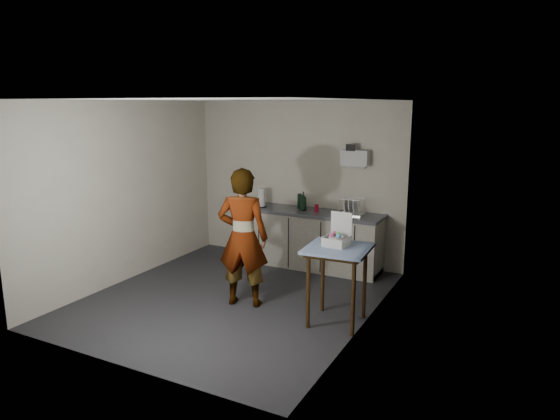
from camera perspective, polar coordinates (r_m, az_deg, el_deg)
The scene contains 15 objects.
ground at distance 6.82m, azimuth -5.38°, elevation -10.00°, with size 4.00×4.00×0.00m, color #242429.
wall_back at distance 8.16m, azimuth 1.97°, elevation 3.22°, with size 3.60×0.02×2.60m, color beige.
wall_right at distance 5.69m, azimuth 9.74°, elevation -0.84°, with size 0.02×4.00×2.60m, color beige.
wall_left at distance 7.55m, azimuth -17.12°, elevation 1.97°, with size 0.02×4.00×2.60m, color beige.
ceiling at distance 6.32m, azimuth -5.85°, elevation 12.38°, with size 3.60×4.00×0.01m, color white.
kitchen_counter at distance 7.92m, azimuth 3.65°, elevation -3.53°, with size 2.24×0.62×0.91m.
wall_shelf at distance 7.67m, azimuth 8.58°, elevation 5.89°, with size 0.42×0.18×0.37m.
side_table at distance 5.84m, azimuth 6.62°, elevation -5.37°, with size 0.77×0.77×0.93m.
standing_man at distance 6.34m, azimuth -4.26°, elevation -3.16°, with size 0.65×0.43×1.78m, color #B2A593.
soap_bottle at distance 7.82m, azimuth 2.66°, elevation 1.02°, with size 0.11×0.11×0.29m, color black.
soda_can at distance 7.73m, azimuth 4.21°, elevation 0.21°, with size 0.06×0.06×0.12m, color red.
dark_bottle at distance 7.97m, azimuth 2.25°, elevation 1.03°, with size 0.07×0.07×0.24m, color black.
paper_towel at distance 8.07m, azimuth -2.12°, elevation 1.37°, with size 0.17×0.17×0.31m.
dish_rack at distance 7.62m, azimuth 8.14°, elevation -0.08°, with size 0.36×0.27×0.25m.
bakery_box at distance 5.86m, azimuth 6.51°, elevation -3.23°, with size 0.28×0.29×0.38m.
Camera 1 is at (3.43, -5.30, 2.56)m, focal length 32.00 mm.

